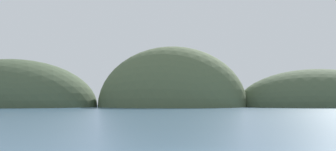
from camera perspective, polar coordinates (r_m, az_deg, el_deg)
headland_right at (r=168.44m, az=19.73°, el=-4.04°), size 61.73×44.00×28.66m
headland_left at (r=165.68m, az=-20.63°, el=-4.03°), size 63.77×44.00×35.53m
headland_center at (r=156.94m, az=0.64°, el=-4.30°), size 55.70×44.00×45.25m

